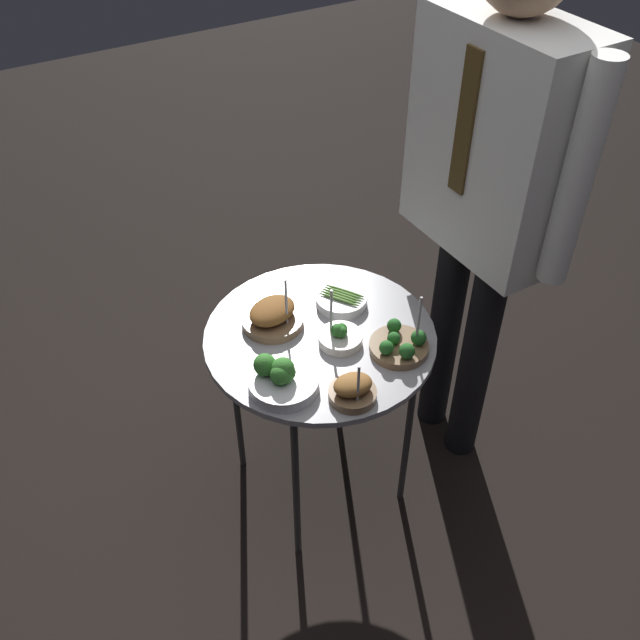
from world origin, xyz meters
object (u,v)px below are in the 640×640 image
Objects in this scene: bowl_broccoli_back_left at (281,378)px; bowl_asparagus_center at (341,300)px; bowl_broccoli_front_right at (400,345)px; waiter_figure at (491,168)px; bowl_roast_front_left at (353,390)px; bowl_broccoli_mid_left at (340,337)px; bowl_roast_back_right at (272,316)px; serving_cart at (320,347)px.

bowl_broccoli_back_left is 1.21× the size of bowl_asparagus_center.
waiter_figure is at bearing 109.68° from bowl_broccoli_front_right.
bowl_roast_front_left is at bearing 48.06° from bowl_broccoli_back_left.
waiter_figure is (-0.01, 0.46, 0.36)m from bowl_broccoli_mid_left.
bowl_roast_front_left is at bearing -23.15° from bowl_broccoli_mid_left.
bowl_roast_back_right is 1.08× the size of bowl_broccoli_mid_left.
bowl_broccoli_back_left is at bearing -56.76° from serving_cart.
bowl_roast_back_right is 1.19× the size of bowl_asparagus_center.
bowl_roast_back_right reaches higher than bowl_broccoli_back_left.
bowl_roast_back_right is 0.35m from bowl_broccoli_front_right.
bowl_asparagus_center is (-0.08, 0.12, 0.06)m from serving_cart.
bowl_roast_front_left is 0.67m from waiter_figure.
serving_cart is 3.74× the size of bowl_roast_back_right.
bowl_asparagus_center is 1.05× the size of bowl_roast_front_left.
serving_cart is 0.40× the size of waiter_figure.
bowl_broccoli_front_right is 1.26× the size of bowl_asparagus_center.
bowl_roast_back_right is at bearing -96.49° from bowl_asparagus_center.
serving_cart is 0.65m from waiter_figure.
bowl_asparagus_center is 0.16m from bowl_broccoli_mid_left.
bowl_asparagus_center is at bearing 152.28° from bowl_roast_front_left.
bowl_broccoli_back_left is 0.22m from bowl_broccoli_mid_left.
waiter_figure is (0.04, 0.48, 0.43)m from serving_cart.
serving_cart is 4.04× the size of bowl_broccoli_mid_left.
bowl_broccoli_mid_left reaches higher than bowl_asparagus_center.
bowl_roast_back_right is 0.21m from bowl_asparagus_center.
bowl_asparagus_center is 0.09× the size of waiter_figure.
bowl_roast_front_left is (0.12, 0.13, -0.01)m from bowl_broccoli_back_left.
serving_cart is 0.23m from bowl_broccoli_front_right.
bowl_broccoli_mid_left reaches higher than bowl_roast_front_left.
waiter_figure is (0.12, 0.37, 0.36)m from bowl_asparagus_center.
bowl_broccoli_back_left reaches higher than bowl_asparagus_center.
bowl_roast_back_right is 0.98× the size of bowl_broccoli_back_left.
bowl_roast_front_left is 0.86× the size of bowl_broccoli_mid_left.
serving_cart is at bearing 123.24° from bowl_broccoli_back_left.
waiter_figure reaches higher than bowl_asparagus_center.
bowl_roast_back_right reaches higher than bowl_roast_front_left.
serving_cart is at bearing -56.24° from bowl_asparagus_center.
bowl_roast_front_left is (0.34, 0.04, -0.00)m from bowl_roast_back_right.
bowl_roast_back_right reaches higher than bowl_asparagus_center.
bowl_broccoli_back_left is at bearing -131.94° from bowl_roast_front_left.
bowl_broccoli_back_left is at bearing -22.65° from bowl_roast_back_right.
bowl_broccoli_front_right is at bearing 82.36° from bowl_broccoli_back_left.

